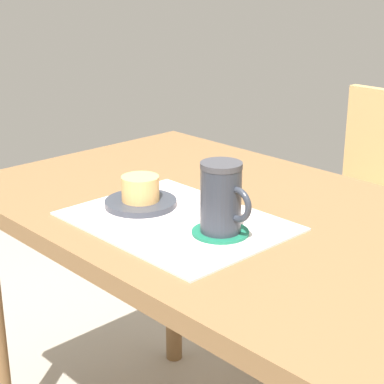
# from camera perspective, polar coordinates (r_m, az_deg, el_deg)

# --- Properties ---
(dining_table) EXTENTS (1.21, 0.69, 0.71)m
(dining_table) POSITION_cam_1_polar(r_m,az_deg,el_deg) (1.26, 5.19, -5.69)
(dining_table) COLOR brown
(dining_table) RESTS_ON ground_plane
(wooden_chair) EXTENTS (0.42, 0.42, 0.82)m
(wooden_chair) POSITION_cam_1_polar(r_m,az_deg,el_deg) (1.94, 15.95, -2.59)
(wooden_chair) COLOR tan
(wooden_chair) RESTS_ON ground_plane
(placemat) EXTENTS (0.39, 0.30, 0.00)m
(placemat) POSITION_cam_1_polar(r_m,az_deg,el_deg) (1.20, -1.39, -2.61)
(placemat) COLOR silver
(placemat) RESTS_ON dining_table
(pastry_plate) EXTENTS (0.14, 0.14, 0.01)m
(pastry_plate) POSITION_cam_1_polar(r_m,az_deg,el_deg) (1.27, -4.58, -0.97)
(pastry_plate) COLOR #333842
(pastry_plate) RESTS_ON placemat
(pastry) EXTENTS (0.07, 0.07, 0.05)m
(pastry) POSITION_cam_1_polar(r_m,az_deg,el_deg) (1.26, -4.61, 0.33)
(pastry) COLOR #E0A860
(pastry) RESTS_ON pastry_plate
(coffee_coaster) EXTENTS (0.10, 0.10, 0.00)m
(coffee_coaster) POSITION_cam_1_polar(r_m,az_deg,el_deg) (1.14, 2.53, -3.58)
(coffee_coaster) COLOR #196B4C
(coffee_coaster) RESTS_ON placemat
(coffee_mug) EXTENTS (0.11, 0.07, 0.13)m
(coffee_mug) POSITION_cam_1_polar(r_m,az_deg,el_deg) (1.11, 2.67, -0.50)
(coffee_mug) COLOR #2D333D
(coffee_mug) RESTS_ON coffee_coaster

